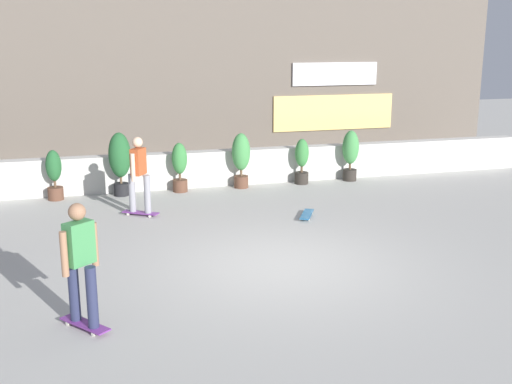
# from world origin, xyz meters

# --- Properties ---
(ground_plane) EXTENTS (48.00, 48.00, 0.00)m
(ground_plane) POSITION_xyz_m (0.00, 0.00, 0.00)
(ground_plane) COLOR #B2AFA8
(planter_wall) EXTENTS (18.00, 0.40, 0.90)m
(planter_wall) POSITION_xyz_m (0.00, 6.00, 0.45)
(planter_wall) COLOR beige
(planter_wall) RESTS_ON ground
(building_backdrop) EXTENTS (20.00, 2.08, 6.50)m
(building_backdrop) POSITION_xyz_m (0.01, 10.00, 3.25)
(building_backdrop) COLOR #60564C
(building_backdrop) RESTS_ON ground
(potted_plant_0) EXTENTS (0.36, 0.36, 1.18)m
(potted_plant_0) POSITION_xyz_m (-3.73, 5.55, 0.62)
(potted_plant_0) COLOR brown
(potted_plant_0) RESTS_ON ground
(potted_plant_1) EXTENTS (0.53, 0.53, 1.53)m
(potted_plant_1) POSITION_xyz_m (-2.22, 5.55, 0.89)
(potted_plant_1) COLOR black
(potted_plant_1) RESTS_ON ground
(potted_plant_2) EXTENTS (0.37, 0.37, 1.22)m
(potted_plant_2) POSITION_xyz_m (-0.80, 5.55, 0.65)
(potted_plant_2) COLOR brown
(potted_plant_2) RESTS_ON ground
(potted_plant_3) EXTENTS (0.46, 0.46, 1.39)m
(potted_plant_3) POSITION_xyz_m (0.76, 5.55, 0.79)
(potted_plant_3) COLOR brown
(potted_plant_3) RESTS_ON ground
(potted_plant_4) EXTENTS (0.36, 0.36, 1.17)m
(potted_plant_4) POSITION_xyz_m (2.38, 5.55, 0.61)
(potted_plant_4) COLOR #2D2823
(potted_plant_4) RESTS_ON ground
(potted_plant_5) EXTENTS (0.43, 0.43, 1.34)m
(potted_plant_5) POSITION_xyz_m (3.74, 5.55, 0.75)
(potted_plant_5) COLOR #2D2823
(potted_plant_5) RESTS_ON ground
(skater_foreground) EXTENTS (0.65, 0.75, 1.70)m
(skater_foreground) POSITION_xyz_m (-3.18, -1.54, 0.94)
(skater_foreground) COLOR #72338C
(skater_foreground) RESTS_ON ground
(skater_by_wall_left) EXTENTS (0.78, 0.61, 1.70)m
(skater_by_wall_left) POSITION_xyz_m (-1.95, 3.65, 0.94)
(skater_by_wall_left) COLOR #72338C
(skater_by_wall_left) RESTS_ON ground
(skateboard_near_camera) EXTENTS (0.55, 0.80, 0.08)m
(skateboard_near_camera) POSITION_xyz_m (1.42, 2.57, 0.06)
(skateboard_near_camera) COLOR #266699
(skateboard_near_camera) RESTS_ON ground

